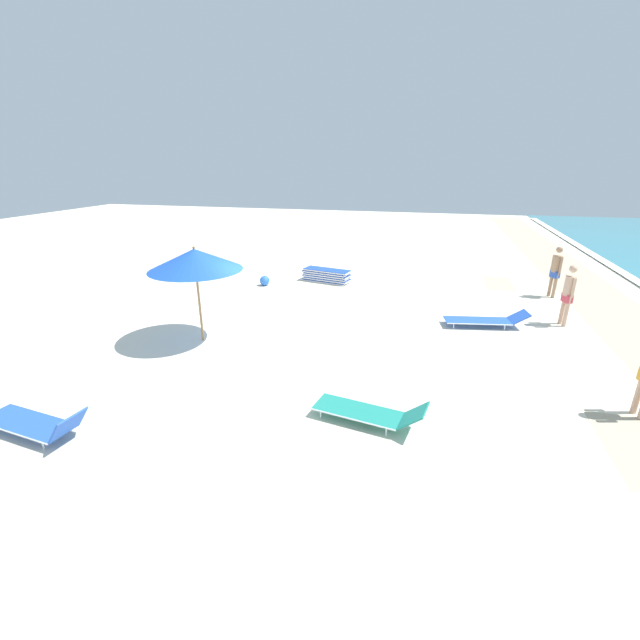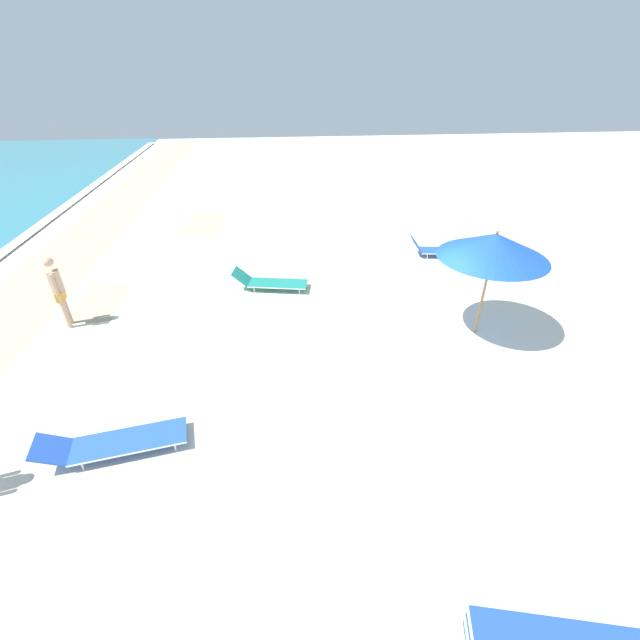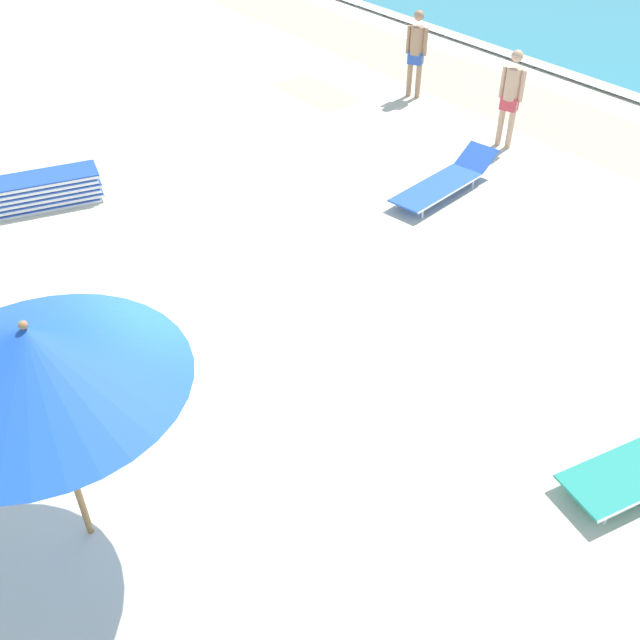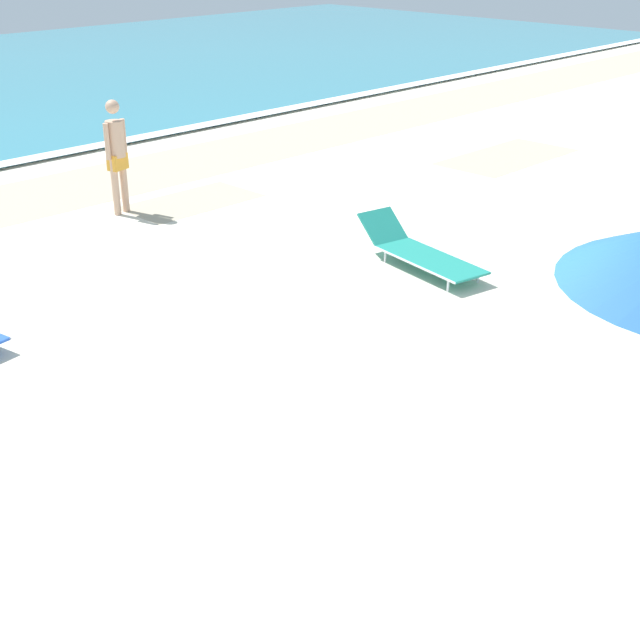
# 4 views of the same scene
# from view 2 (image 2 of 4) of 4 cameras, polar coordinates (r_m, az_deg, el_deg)

# --- Properties ---
(ground_plane) EXTENTS (60.00, 60.00, 0.16)m
(ground_plane) POSITION_cam_2_polar(r_m,az_deg,el_deg) (9.40, 10.32, -5.72)
(ground_plane) COLOR beige
(beach_umbrella) EXTENTS (2.34, 2.34, 2.50)m
(beach_umbrella) POSITION_cam_2_polar(r_m,az_deg,el_deg) (9.83, 22.21, 9.11)
(beach_umbrella) COLOR #9E7547
(beach_umbrella) RESTS_ON ground_plane
(sun_lounger_under_umbrella) EXTENTS (0.87, 2.17, 0.62)m
(sun_lounger_under_umbrella) POSITION_cam_2_polar(r_m,az_deg,el_deg) (14.59, 15.82, 9.06)
(sun_lounger_under_umbrella) COLOR blue
(sun_lounger_under_umbrella) RESTS_ON ground_plane
(sun_lounger_beside_umbrella) EXTENTS (0.99, 2.35, 0.47)m
(sun_lounger_beside_umbrella) POSITION_cam_2_polar(r_m,az_deg,el_deg) (7.98, -25.77, -14.46)
(sun_lounger_beside_umbrella) COLOR blue
(sun_lounger_beside_umbrella) RESTS_ON ground_plane
(sun_lounger_near_water_left) EXTENTS (0.97, 2.12, 0.54)m
(sun_lounger_near_water_left) POSITION_cam_2_polar(r_m,az_deg,el_deg) (12.01, -6.71, 5.08)
(sun_lounger_near_water_left) COLOR #1E8475
(sun_lounger_near_water_left) RESTS_ON ground_plane
(beachgoer_wading_adult) EXTENTS (0.44, 0.27, 1.76)m
(beachgoer_wading_adult) POSITION_cam_2_polar(r_m,az_deg,el_deg) (11.57, -31.56, 3.60)
(beachgoer_wading_adult) COLOR tan
(beachgoer_wading_adult) RESTS_ON ground_plane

